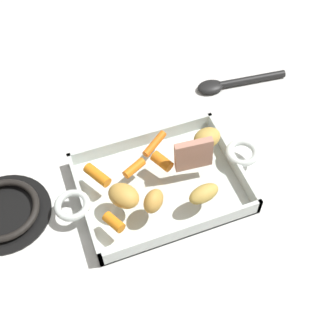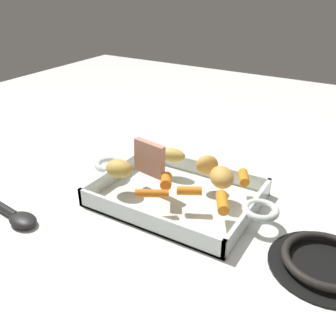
# 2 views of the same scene
# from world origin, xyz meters

# --- Properties ---
(ground_plane) EXTENTS (2.20, 2.20, 0.00)m
(ground_plane) POSITION_xyz_m (0.00, 0.00, 0.00)
(ground_plane) COLOR silver
(roasting_dish) EXTENTS (0.41, 0.24, 0.04)m
(roasting_dish) POSITION_xyz_m (0.00, 0.00, 0.01)
(roasting_dish) COLOR silver
(roasting_dish) RESTS_ON ground_plane
(roast_slice_thick) EXTENTS (0.08, 0.02, 0.07)m
(roast_slice_thick) POSITION_xyz_m (0.07, 0.00, 0.08)
(roast_slice_thick) COLOR tan
(roast_slice_thick) RESTS_ON roasting_dish
(baby_carrot_northwest) EXTENTS (0.04, 0.06, 0.02)m
(baby_carrot_northwest) POSITION_xyz_m (-0.11, 0.04, 0.05)
(baby_carrot_northwest) COLOR orange
(baby_carrot_northwest) RESTS_ON roasting_dish
(baby_carrot_center_right) EXTENTS (0.04, 0.05, 0.02)m
(baby_carrot_center_right) POSITION_xyz_m (-0.11, -0.07, 0.05)
(baby_carrot_center_right) COLOR orange
(baby_carrot_center_right) RESTS_ON roasting_dish
(baby_carrot_southeast) EXTENTS (0.04, 0.05, 0.03)m
(baby_carrot_southeast) POSITION_xyz_m (0.01, 0.02, 0.05)
(baby_carrot_southeast) COLOR orange
(baby_carrot_southeast) RESTS_ON roasting_dish
(baby_carrot_center_left) EXTENTS (0.05, 0.04, 0.02)m
(baby_carrot_center_left) POSITION_xyz_m (-0.04, 0.03, 0.05)
(baby_carrot_center_left) COLOR orange
(baby_carrot_center_left) RESTS_ON roasting_dish
(baby_carrot_long) EXTENTS (0.06, 0.05, 0.02)m
(baby_carrot_long) POSITION_xyz_m (0.01, 0.07, 0.05)
(baby_carrot_long) COLOR orange
(baby_carrot_long) RESTS_ON roasting_dish
(potato_whole) EXTENTS (0.07, 0.04, 0.03)m
(potato_whole) POSITION_xyz_m (0.06, -0.07, 0.06)
(potato_whole) COLOR gold
(potato_whole) RESTS_ON roasting_dish
(potato_corner) EXTENTS (0.07, 0.08, 0.04)m
(potato_corner) POSITION_xyz_m (-0.08, -0.03, 0.06)
(potato_corner) COLOR gold
(potato_corner) RESTS_ON roasting_dish
(potato_halved) EXTENTS (0.06, 0.06, 0.04)m
(potato_halved) POSITION_xyz_m (-0.04, -0.06, 0.06)
(potato_halved) COLOR gold
(potato_halved) RESTS_ON roasting_dish
(potato_golden_large) EXTENTS (0.06, 0.05, 0.04)m
(potato_golden_large) POSITION_xyz_m (0.11, 0.04, 0.06)
(potato_golden_large) COLOR gold
(potato_golden_large) RESTS_ON roasting_dish
(stove_burner_rear) EXTENTS (0.18, 0.18, 0.02)m
(stove_burner_rear) POSITION_xyz_m (-0.30, 0.05, 0.01)
(stove_burner_rear) COLOR black
(stove_burner_rear) RESTS_ON ground_plane
(serving_spoon) EXTENTS (0.22, 0.05, 0.02)m
(serving_spoon) POSITION_xyz_m (0.25, 0.21, 0.01)
(serving_spoon) COLOR black
(serving_spoon) RESTS_ON ground_plane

